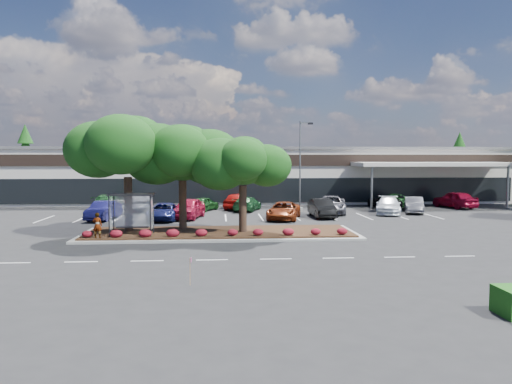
{
  "coord_description": "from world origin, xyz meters",
  "views": [
    {
      "loc": [
        -2.02,
        -28.67,
        5.12
      ],
      "look_at": [
        0.63,
        7.31,
        2.6
      ],
      "focal_mm": 35.0,
      "sensor_mm": 36.0,
      "label": 1
    }
  ],
  "objects": [
    {
      "name": "car_2",
      "position": [
        -6.56,
        12.26,
        0.68
      ],
      "size": [
        2.57,
        5.06,
        1.37
      ],
      "primitive_type": "imported",
      "rotation": [
        0.0,
        0.0,
        -0.06
      ],
      "color": "navy",
      "rests_on": "ground"
    },
    {
      "name": "car_10",
      "position": [
        -9.84,
        19.38,
        0.85
      ],
      "size": [
        3.44,
        5.47,
        1.7
      ],
      "primitive_type": "imported",
      "rotation": [
        0.0,
        0.0,
        3.49
      ],
      "color": "#585960",
      "rests_on": "ground"
    },
    {
      "name": "car_9",
      "position": [
        -12.58,
        19.44,
        0.81
      ],
      "size": [
        2.35,
        5.61,
        1.62
      ],
      "primitive_type": "imported",
      "rotation": [
        0.0,
        0.0,
        3.16
      ],
      "color": "#1B4921",
      "rests_on": "ground"
    },
    {
      "name": "retail_store",
      "position": [
        0.06,
        33.91,
        3.15
      ],
      "size": [
        80.4,
        25.2,
        6.25
      ],
      "color": "beige",
      "rests_on": "ground"
    },
    {
      "name": "island_tree_west",
      "position": [
        -8.0,
        4.5,
        4.21
      ],
      "size": [
        7.2,
        7.2,
        7.89
      ],
      "primitive_type": null,
      "color": "#10350E",
      "rests_on": "landscape_island"
    },
    {
      "name": "car_0",
      "position": [
        -11.51,
        12.77,
        0.76
      ],
      "size": [
        2.27,
        4.82,
        1.53
      ],
      "primitive_type": "imported",
      "rotation": [
        0.0,
        0.0,
        -0.14
      ],
      "color": "navy",
      "rests_on": "ground"
    },
    {
      "name": "person_waiting",
      "position": [
        -9.35,
        1.7,
        1.04
      ],
      "size": [
        0.6,
        0.43,
        1.55
      ],
      "primitive_type": "imported",
      "rotation": [
        0.0,
        0.0,
        3.04
      ],
      "color": "#594C47",
      "rests_on": "landscape_island"
    },
    {
      "name": "light_pole",
      "position": [
        5.64,
        17.66,
        3.72
      ],
      "size": [
        1.39,
        0.84,
        8.48
      ],
      "rotation": [
        0.0,
        0.0,
        0.39
      ],
      "color": "gray",
      "rests_on": "ground"
    },
    {
      "name": "car_1",
      "position": [
        -11.4,
        15.89,
        0.67
      ],
      "size": [
        3.53,
        5.23,
        1.33
      ],
      "primitive_type": "imported",
      "rotation": [
        0.0,
        0.0,
        -0.3
      ],
      "color": "silver",
      "rests_on": "ground"
    },
    {
      "name": "conifer_north_east",
      "position": [
        34.0,
        44.0,
        4.5
      ],
      "size": [
        3.96,
        3.96,
        9.0
      ],
      "primitive_type": "cone",
      "color": "#10350E",
      "rests_on": "ground"
    },
    {
      "name": "lane_markings",
      "position": [
        -0.14,
        10.42,
        0.01
      ],
      "size": [
        33.12,
        20.06,
        0.01
      ],
      "color": "silver",
      "rests_on": "ground"
    },
    {
      "name": "landscape_island",
      "position": [
        -2.0,
        4.0,
        0.12
      ],
      "size": [
        18.0,
        6.0,
        0.26
      ],
      "color": "gray",
      "rests_on": "ground"
    },
    {
      "name": "car_16",
      "position": [
        15.75,
        20.88,
        0.71
      ],
      "size": [
        2.39,
        5.13,
        1.42
      ],
      "primitive_type": "imported",
      "rotation": [
        0.0,
        0.0,
        3.15
      ],
      "color": "#1B5121",
      "rests_on": "ground"
    },
    {
      "name": "island_tree_mid",
      "position": [
        -4.5,
        5.2,
        3.92
      ],
      "size": [
        6.6,
        6.6,
        7.32
      ],
      "primitive_type": null,
      "color": "#10350E",
      "rests_on": "landscape_island"
    },
    {
      "name": "car_15",
      "position": [
        14.57,
        20.46,
        0.66
      ],
      "size": [
        2.47,
        4.89,
        1.32
      ],
      "primitive_type": "imported",
      "rotation": [
        0.0,
        0.0,
        3.2
      ],
      "color": "black",
      "rests_on": "ground"
    },
    {
      "name": "ground",
      "position": [
        0.0,
        0.0,
        0.0
      ],
      "size": [
        160.0,
        160.0,
        0.0
      ],
      "primitive_type": "plane",
      "color": "black",
      "rests_on": "ground"
    },
    {
      "name": "car_5",
      "position": [
        8.15,
        15.99,
        0.79
      ],
      "size": [
        3.84,
        6.16,
        1.59
      ],
      "primitive_type": "imported",
      "rotation": [
        0.0,
        0.0,
        -0.22
      ],
      "color": "#505057",
      "rests_on": "ground"
    },
    {
      "name": "car_3",
      "position": [
        -4.61,
        13.17,
        0.85
      ],
      "size": [
        3.01,
        5.31,
        1.71
      ],
      "primitive_type": "imported",
      "rotation": [
        0.0,
        0.0,
        -0.21
      ],
      "color": "maroon",
      "rests_on": "ground"
    },
    {
      "name": "island_tree_east",
      "position": [
        -0.5,
        3.7,
        3.51
      ],
      "size": [
        5.8,
        5.8,
        6.5
      ],
      "primitive_type": null,
      "color": "#10350E",
      "rests_on": "landscape_island"
    },
    {
      "name": "car_4",
      "position": [
        3.27,
        11.95,
        0.72
      ],
      "size": [
        3.6,
        5.58,
        1.43
      ],
      "primitive_type": "imported",
      "rotation": [
        0.0,
        0.0,
        -0.26
      ],
      "color": "maroon",
      "rests_on": "ground"
    },
    {
      "name": "car_6",
      "position": [
        6.71,
        13.14,
        0.78
      ],
      "size": [
        1.72,
        4.78,
        1.57
      ],
      "primitive_type": "imported",
      "rotation": [
        0.0,
        0.0,
        0.01
      ],
      "color": "black",
      "rests_on": "ground"
    },
    {
      "name": "bus_shelter",
      "position": [
        -7.5,
        2.95,
        2.31
      ],
      "size": [
        2.75,
        1.55,
        2.59
      ],
      "color": "black",
      "rests_on": "landscape_island"
    },
    {
      "name": "survey_stake",
      "position": [
        -3.19,
        -8.9,
        0.72
      ],
      "size": [
        0.07,
        0.14,
        1.12
      ],
      "color": "#A67D56",
      "rests_on": "ground"
    },
    {
      "name": "car_8",
      "position": [
        15.82,
        15.79,
        0.73
      ],
      "size": [
        2.86,
        4.7,
        1.46
      ],
      "primitive_type": "imported",
      "rotation": [
        0.0,
        0.0,
        -0.32
      ],
      "color": "#4E4E55",
      "rests_on": "ground"
    },
    {
      "name": "car_17",
      "position": [
        21.74,
        19.92,
        0.86
      ],
      "size": [
        3.2,
        5.37,
        1.71
      ],
      "primitive_type": "imported",
      "rotation": [
        0.0,
        0.0,
        3.39
      ],
      "color": "maroon",
      "rests_on": "ground"
    },
    {
      "name": "car_11",
      "position": [
        -3.51,
        19.01,
        0.68
      ],
      "size": [
        3.13,
        4.3,
        1.36
      ],
      "primitive_type": "imported",
      "rotation": [
        0.0,
        0.0,
        2.71
      ],
      "color": "#17471B",
      "rests_on": "ground"
    },
    {
      "name": "conifer_north_west",
      "position": [
        -30.0,
        46.0,
        5.0
      ],
      "size": [
        4.4,
        4.4,
        10.0
      ],
      "primitive_type": "cone",
      "color": "#10350E",
      "rests_on": "ground"
    },
    {
      "name": "car_13",
      "position": [
        0.62,
        18.65,
        0.68
      ],
      "size": [
        3.27,
        5.06,
        1.36
      ],
      "primitive_type": "imported",
      "rotation": [
        0.0,
        0.0,
        2.83
      ],
      "color": "#184723",
      "rests_on": "ground"
    },
    {
      "name": "car_7",
      "position": [
        13.23,
        15.22,
        0.76
      ],
      "size": [
        3.67,
        5.63,
        1.52
      ],
      "primitive_type": "imported",
      "rotation": [
        0.0,
        0.0,
        -0.32
      ],
      "color": "silver",
      "rests_on": "ground"
    },
    {
      "name": "shrub_row",
      "position": [
        -2.0,
        1.9,
        0.51
      ],
      "size": [
        17.0,
        0.8,
        0.5
      ],
      "primitive_type": null,
      "color": "maroon",
      "rests_on": "landscape_island"
    },
    {
      "name": "car_12",
      "position": [
        -0.25,
        20.46,
        0.82
      ],
      "size": [
        3.25,
        5.17,
        1.64
      ],
      "primitive_type": "imported",
      "rotation": [
        0.0,
        0.0,
        2.85
      ],
      "color": "#9D100C",
      "rests_on": "ground"
    }
  ]
}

